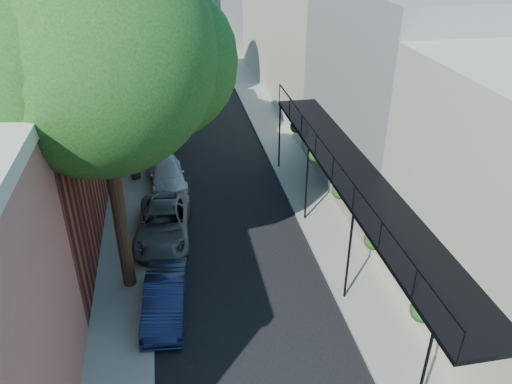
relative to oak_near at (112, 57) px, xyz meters
name	(u,v)px	position (x,y,z in m)	size (l,w,h in m)	color
road_surface	(196,97)	(3.37, 19.74, -7.87)	(6.00, 64.00, 0.01)	black
sidewalk_left	(138,100)	(-0.63, 19.74, -7.82)	(2.00, 64.00, 0.12)	gray
sidewalk_right	(251,93)	(7.37, 19.74, -7.82)	(2.00, 64.00, 0.12)	gray
buildings_left	(39,34)	(-5.93, 18.50, -2.94)	(10.10, 59.10, 12.00)	#B96D5E
buildings_right	(325,30)	(12.36, 19.23, -3.45)	(9.80, 55.00, 10.00)	#BCB29B
oak_near	(112,57)	(0.00, 0.00, 0.00)	(7.48, 6.80, 11.42)	#352315
oak_mid	(126,30)	(-0.05, 7.97, -0.82)	(6.60, 6.00, 10.20)	#352315
parked_car_b	(165,298)	(0.77, -1.85, -7.28)	(1.27, 3.63, 1.20)	#121939
parked_car_c	(163,224)	(0.81, 2.53, -7.25)	(2.08, 4.51, 1.25)	slate
parked_car_d	(166,174)	(1.04, 7.06, -7.31)	(1.60, 3.94, 1.14)	silver
parked_car_e	(163,142)	(0.95, 10.96, -7.32)	(1.31, 3.25, 1.11)	black
parked_car_f	(169,104)	(1.47, 16.94, -7.27)	(1.29, 3.70, 1.22)	slate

